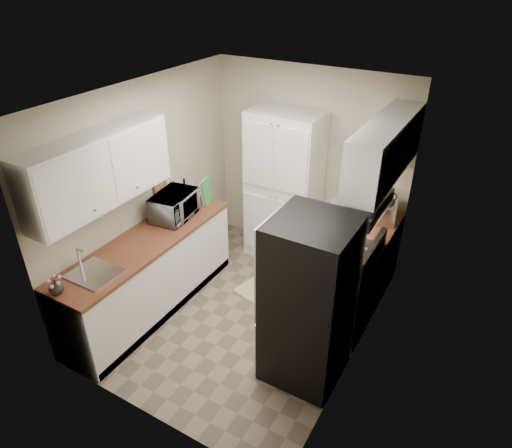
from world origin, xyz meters
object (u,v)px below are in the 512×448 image
at_px(pantry_cabinet, 284,188).
at_px(electric_range, 340,288).
at_px(wine_bottle, 185,192).
at_px(toaster_oven, 382,210).
at_px(refrigerator, 309,302).
at_px(microwave, 174,206).

distance_m(pantry_cabinet, electric_range, 1.58).
xyz_separation_m(wine_bottle, toaster_oven, (2.22, 0.83, -0.03)).
distance_m(pantry_cabinet, wine_bottle, 1.26).
bearing_deg(refrigerator, microwave, 164.78).
bearing_deg(toaster_oven, pantry_cabinet, 168.03).
relative_size(microwave, wine_bottle, 1.86).
bearing_deg(wine_bottle, electric_range, -2.30).
distance_m(electric_range, wine_bottle, 2.20).
xyz_separation_m(refrigerator, microwave, (-1.96, 0.53, 0.22)).
bearing_deg(microwave, refrigerator, -113.04).
bearing_deg(pantry_cabinet, refrigerator, -56.54).
xyz_separation_m(pantry_cabinet, electric_range, (1.17, -0.93, -0.52)).
bearing_deg(electric_range, refrigerator, -92.48).
relative_size(pantry_cabinet, electric_range, 1.77).
relative_size(electric_range, wine_bottle, 3.78).
distance_m(refrigerator, microwave, 2.04).
height_order(wine_bottle, toaster_oven, wine_bottle).
relative_size(refrigerator, wine_bottle, 5.68).
relative_size(pantry_cabinet, refrigerator, 1.18).
bearing_deg(refrigerator, toaster_oven, 85.29).
bearing_deg(toaster_oven, wine_bottle, -170.93).
bearing_deg(wine_bottle, pantry_cabinet, 41.85).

